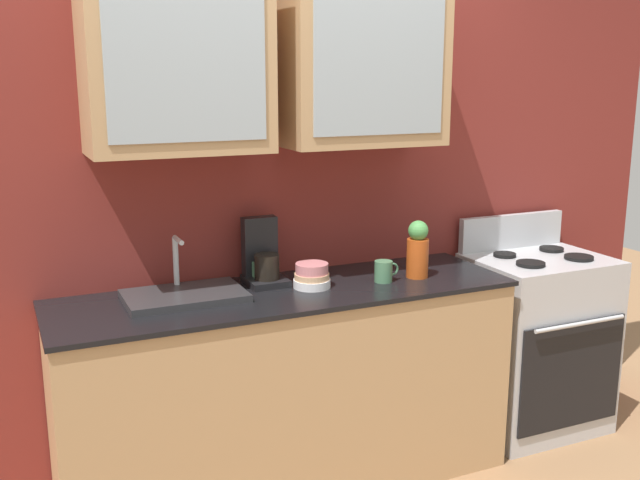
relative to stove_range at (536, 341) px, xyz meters
name	(u,v)px	position (x,y,z in m)	size (l,w,h in m)	color
back_wall_unit	(260,163)	(-1.39, 0.28, 0.96)	(4.50, 0.45, 2.50)	maroon
counter	(288,389)	(-1.38, 0.00, -0.01)	(2.00, 0.59, 0.91)	tan
stove_range	(536,341)	(0.00, 0.00, 0.00)	(0.67, 0.57, 1.09)	silver
sink_faucet	(184,294)	(-1.81, 0.06, 0.47)	(0.49, 0.31, 0.25)	#2D2D30
bowl_stack	(312,276)	(-1.26, 0.00, 0.50)	(0.16, 0.16, 0.11)	white
vase	(418,250)	(-0.76, -0.05, 0.57)	(0.10, 0.10, 0.26)	#BF4C19
cup_near_sink	(261,271)	(-1.44, 0.17, 0.49)	(0.12, 0.08, 0.10)	#4C7F59
cup_near_bowls	(384,271)	(-0.93, -0.05, 0.49)	(0.12, 0.08, 0.09)	#4C7F59
coffee_maker	(263,259)	(-1.43, 0.16, 0.55)	(0.17, 0.20, 0.29)	black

